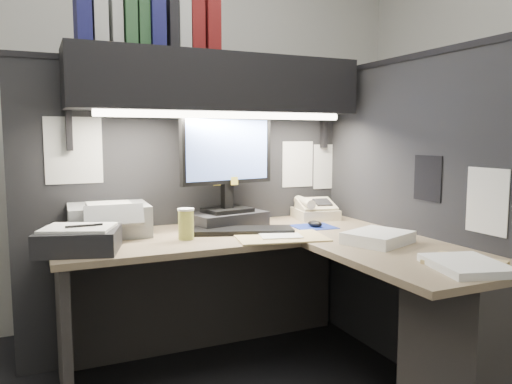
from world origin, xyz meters
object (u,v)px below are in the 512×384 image
keyboard (244,231)px  notebook_stack (79,241)px  coffee_cup (186,225)px  overhead_shelf (217,84)px  telephone (315,211)px  monitor (227,183)px  printer (109,220)px  desk (340,312)px

keyboard → notebook_stack: (-0.80, -0.10, 0.04)m
coffee_cup → overhead_shelf: bearing=46.2°
telephone → coffee_cup: size_ratio=1.75×
keyboard → monitor: bearing=110.2°
overhead_shelf → printer: size_ratio=4.04×
overhead_shelf → notebook_stack: size_ratio=4.74×
monitor → keyboard: (0.01, -0.21, -0.23)m
printer → telephone: bearing=2.8°
desk → keyboard: 0.64m
keyboard → telephone: 0.62m
telephone → overhead_shelf: bearing=-170.2°
overhead_shelf → coffee_cup: overhead_shelf is taller
desk → overhead_shelf: size_ratio=1.10×
overhead_shelf → telephone: bearing=0.1°
coffee_cup → desk: bearing=-40.4°
monitor → coffee_cup: monitor is taller
desk → overhead_shelf: overhead_shelf is taller
keyboard → printer: bearing=178.8°
monitor → printer: size_ratio=1.57×
notebook_stack → monitor: bearing=21.5°
overhead_shelf → printer: bearing=-178.9°
desk → keyboard: (-0.25, 0.51, 0.30)m
overhead_shelf → coffee_cup: 0.80m
coffee_cup → printer: (-0.32, 0.26, 0.01)m
keyboard → notebook_stack: bearing=-154.3°
overhead_shelf → telephone: 0.95m
telephone → printer: printer is taller
coffee_cup → notebook_stack: coffee_cup is taller
keyboard → desk: bearing=-45.3°
overhead_shelf → notebook_stack: bearing=-155.8°
desk → telephone: bearing=67.2°
desk → coffee_cup: (-0.56, 0.48, 0.36)m
coffee_cup → notebook_stack: (-0.49, -0.07, -0.02)m
printer → desk: bearing=-37.7°
keyboard → telephone: size_ratio=2.06×
monitor → overhead_shelf: bearing=138.2°
printer → notebook_stack: printer is taller
notebook_stack → overhead_shelf: bearing=24.2°
desk → notebook_stack: size_ratio=5.20×
keyboard → coffee_cup: (-0.31, -0.03, 0.06)m
desk → telephone: size_ratio=6.97×
coffee_cup → printer: 0.42m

